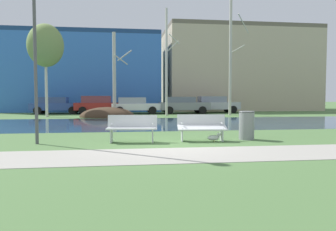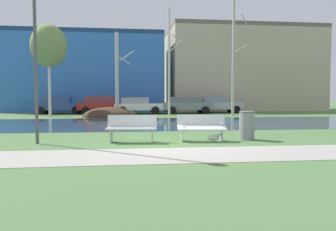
{
  "view_description": "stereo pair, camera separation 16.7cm",
  "coord_description": "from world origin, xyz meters",
  "px_view_note": "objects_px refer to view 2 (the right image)",
  "views": [
    {
      "loc": [
        -1.47,
        -9.91,
        1.48
      ],
      "look_at": [
        0.11,
        1.38,
        0.82
      ],
      "focal_mm": 35.58,
      "sensor_mm": 36.0,
      "label": 1
    },
    {
      "loc": [
        -1.3,
        -9.93,
        1.48
      ],
      "look_at": [
        0.11,
        1.38,
        0.82
      ],
      "focal_mm": 35.58,
      "sensor_mm": 36.0,
      "label": 2
    }
  ],
  "objects_px": {
    "bench_right": "(202,127)",
    "parked_van_nearest_blue": "(59,105)",
    "parked_suv_fifth_silver": "(218,104)",
    "parked_wagon_fourth_grey": "(186,105)",
    "trash_bin": "(247,125)",
    "streetlamp": "(34,11)",
    "parked_sedan_second_red": "(103,104)",
    "parked_hatch_third_white": "(138,105)",
    "bench_left": "(132,128)",
    "seagull": "(214,137)"
  },
  "relations": [
    {
      "from": "parked_hatch_third_white",
      "to": "parked_suv_fifth_silver",
      "type": "bearing_deg",
      "value": 6.16
    },
    {
      "from": "parked_suv_fifth_silver",
      "to": "streetlamp",
      "type": "bearing_deg",
      "value": -120.86
    },
    {
      "from": "parked_van_nearest_blue",
      "to": "parked_suv_fifth_silver",
      "type": "bearing_deg",
      "value": 0.03
    },
    {
      "from": "streetlamp",
      "to": "trash_bin",
      "type": "bearing_deg",
      "value": 0.93
    },
    {
      "from": "parked_van_nearest_blue",
      "to": "parked_sedan_second_red",
      "type": "bearing_deg",
      "value": -4.84
    },
    {
      "from": "bench_right",
      "to": "parked_hatch_third_white",
      "type": "bearing_deg",
      "value": 94.96
    },
    {
      "from": "parked_sedan_second_red",
      "to": "parked_wagon_fourth_grey",
      "type": "height_order",
      "value": "parked_sedan_second_red"
    },
    {
      "from": "bench_right",
      "to": "parked_sedan_second_red",
      "type": "relative_size",
      "value": 0.39
    },
    {
      "from": "trash_bin",
      "to": "streetlamp",
      "type": "height_order",
      "value": "streetlamp"
    },
    {
      "from": "trash_bin",
      "to": "streetlamp",
      "type": "relative_size",
      "value": 0.16
    },
    {
      "from": "parked_van_nearest_blue",
      "to": "parked_suv_fifth_silver",
      "type": "height_order",
      "value": "parked_suv_fifth_silver"
    },
    {
      "from": "bench_left",
      "to": "trash_bin",
      "type": "height_order",
      "value": "trash_bin"
    },
    {
      "from": "bench_right",
      "to": "streetlamp",
      "type": "xyz_separation_m",
      "value": [
        -5.22,
        0.04,
        3.59
      ]
    },
    {
      "from": "seagull",
      "to": "parked_van_nearest_blue",
      "type": "bearing_deg",
      "value": 114.69
    },
    {
      "from": "bench_left",
      "to": "seagull",
      "type": "bearing_deg",
      "value": -3.24
    },
    {
      "from": "bench_left",
      "to": "parked_van_nearest_blue",
      "type": "bearing_deg",
      "value": 107.59
    },
    {
      "from": "trash_bin",
      "to": "seagull",
      "type": "xyz_separation_m",
      "value": [
        -1.23,
        -0.31,
        -0.37
      ]
    },
    {
      "from": "trash_bin",
      "to": "streetlamp",
      "type": "xyz_separation_m",
      "value": [
        -6.83,
        -0.11,
        3.56
      ]
    },
    {
      "from": "streetlamp",
      "to": "parked_van_nearest_blue",
      "type": "bearing_deg",
      "value": 98.88
    },
    {
      "from": "parked_van_nearest_blue",
      "to": "parked_suv_fifth_silver",
      "type": "xyz_separation_m",
      "value": [
        13.7,
        0.01,
        0.03
      ]
    },
    {
      "from": "bench_right",
      "to": "parked_sedan_second_red",
      "type": "bearing_deg",
      "value": 103.94
    },
    {
      "from": "seagull",
      "to": "parked_suv_fifth_silver",
      "type": "distance_m",
      "value": 19.13
    },
    {
      "from": "seagull",
      "to": "parked_hatch_third_white",
      "type": "xyz_separation_m",
      "value": [
        -1.9,
        17.61,
        0.6
      ]
    },
    {
      "from": "seagull",
      "to": "parked_van_nearest_blue",
      "type": "xyz_separation_m",
      "value": [
        -8.45,
        18.37,
        0.61
      ]
    },
    {
      "from": "seagull",
      "to": "parked_van_nearest_blue",
      "type": "distance_m",
      "value": 20.23
    },
    {
      "from": "streetlamp",
      "to": "parked_sedan_second_red",
      "type": "height_order",
      "value": "streetlamp"
    },
    {
      "from": "bench_right",
      "to": "trash_bin",
      "type": "relative_size",
      "value": 1.7
    },
    {
      "from": "parked_wagon_fourth_grey",
      "to": "bench_right",
      "type": "bearing_deg",
      "value": -98.57
    },
    {
      "from": "parked_van_nearest_blue",
      "to": "parked_hatch_third_white",
      "type": "xyz_separation_m",
      "value": [
        6.55,
        -0.77,
        -0.01
      ]
    },
    {
      "from": "parked_van_nearest_blue",
      "to": "streetlamp",
      "type": "bearing_deg",
      "value": -81.12
    },
    {
      "from": "bench_right",
      "to": "parked_van_nearest_blue",
      "type": "bearing_deg",
      "value": 113.87
    },
    {
      "from": "bench_left",
      "to": "parked_van_nearest_blue",
      "type": "relative_size",
      "value": 0.4
    },
    {
      "from": "parked_sedan_second_red",
      "to": "parked_wagon_fourth_grey",
      "type": "distance_m",
      "value": 7.08
    },
    {
      "from": "bench_left",
      "to": "parked_wagon_fourth_grey",
      "type": "xyz_separation_m",
      "value": [
        4.89,
        17.3,
        0.29
      ]
    },
    {
      "from": "parked_van_nearest_blue",
      "to": "parked_sedan_second_red",
      "type": "xyz_separation_m",
      "value": [
        3.62,
        -0.31,
        0.04
      ]
    },
    {
      "from": "streetlamp",
      "to": "parked_hatch_third_white",
      "type": "xyz_separation_m",
      "value": [
        3.71,
        17.41,
        -3.33
      ]
    },
    {
      "from": "streetlamp",
      "to": "parked_wagon_fourth_grey",
      "type": "bearing_deg",
      "value": 65.59
    },
    {
      "from": "trash_bin",
      "to": "parked_hatch_third_white",
      "type": "bearing_deg",
      "value": 100.24
    },
    {
      "from": "streetlamp",
      "to": "parked_wagon_fourth_grey",
      "type": "distance_m",
      "value": 19.24
    },
    {
      "from": "parked_hatch_third_white",
      "to": "parked_suv_fifth_silver",
      "type": "xyz_separation_m",
      "value": [
        7.15,
        0.77,
        0.04
      ]
    },
    {
      "from": "parked_suv_fifth_silver",
      "to": "parked_wagon_fourth_grey",
      "type": "bearing_deg",
      "value": -163.06
    },
    {
      "from": "bench_left",
      "to": "streetlamp",
      "type": "height_order",
      "value": "streetlamp"
    },
    {
      "from": "bench_left",
      "to": "streetlamp",
      "type": "relative_size",
      "value": 0.27
    },
    {
      "from": "bench_right",
      "to": "parked_wagon_fourth_grey",
      "type": "xyz_separation_m",
      "value": [
        2.61,
        17.3,
        0.29
      ]
    },
    {
      "from": "bench_right",
      "to": "parked_suv_fifth_silver",
      "type": "relative_size",
      "value": 0.4
    },
    {
      "from": "streetlamp",
      "to": "parked_suv_fifth_silver",
      "type": "xyz_separation_m",
      "value": [
        10.86,
        18.18,
        -3.29
      ]
    },
    {
      "from": "parked_hatch_third_white",
      "to": "parked_wagon_fourth_grey",
      "type": "xyz_separation_m",
      "value": [
        4.12,
        -0.15,
        0.02
      ]
    },
    {
      "from": "streetlamp",
      "to": "parked_suv_fifth_silver",
      "type": "distance_m",
      "value": 21.43
    },
    {
      "from": "trash_bin",
      "to": "parked_van_nearest_blue",
      "type": "distance_m",
      "value": 20.49
    },
    {
      "from": "parked_suv_fifth_silver",
      "to": "trash_bin",
      "type": "bearing_deg",
      "value": -102.58
    }
  ]
}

